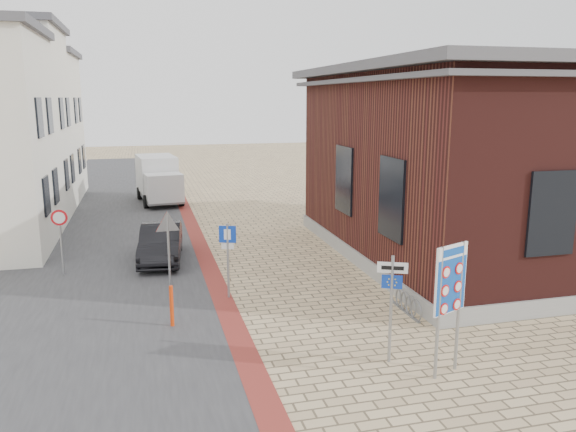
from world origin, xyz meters
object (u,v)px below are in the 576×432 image
box_truck (159,179)px  parking_sign (228,248)px  bollard (172,306)px  essen_sign (392,293)px  sedan (161,243)px  border_sign (451,282)px

box_truck → parking_sign: size_ratio=2.27×
bollard → essen_sign: bearing=-35.1°
parking_sign → box_truck: bearing=115.5°
sedan → parking_sign: (1.74, -4.44, 0.84)m
border_sign → parking_sign: bearing=99.9°
box_truck → bollard: 17.86m
essen_sign → box_truck: bearing=125.6°
sedan → border_sign: bearing=-56.0°
border_sign → box_truck: bearing=80.0°
sedan → bollard: size_ratio=3.63×
border_sign → sedan: bearing=95.1°
parking_sign → sedan: bearing=131.9°
box_truck → border_sign: 22.41m
essen_sign → parking_sign: (-2.80, 4.86, -0.11)m
essen_sign → border_sign: bearing=-17.5°
sedan → border_sign: 11.56m
bollard → border_sign: bearing=-36.3°
box_truck → border_sign: bearing=-83.4°
essen_sign → bollard: size_ratio=2.23×
essen_sign → parking_sign: essen_sign is taller
parking_sign → bollard: parking_sign is taller
box_truck → essen_sign: bearing=-85.3°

